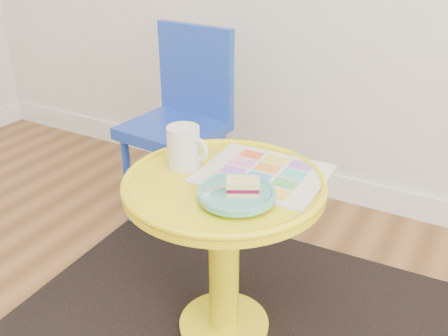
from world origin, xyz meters
The scene contains 8 objects.
rug centered at (0.08, 1.02, 0.00)m, with size 1.30×1.10×0.01m, color black.
side_table centered at (0.08, 1.02, 0.38)m, with size 0.55×0.55×0.52m.
chair centered at (-0.42, 1.56, 0.46)m, with size 0.38×0.38×0.79m.
newspaper centered at (0.15, 1.11, 0.53)m, with size 0.34×0.29×0.01m, color silver.
mug centered at (-0.06, 1.04, 0.59)m, with size 0.13×0.09×0.12m.
plate centered at (0.16, 0.94, 0.54)m, with size 0.19×0.19×0.02m.
cake_slice centered at (0.17, 0.95, 0.57)m, with size 0.10×0.09×0.04m.
fork centered at (0.12, 0.95, 0.55)m, with size 0.08×0.13×0.00m.
Camera 1 is at (0.67, -0.02, 1.15)m, focal length 40.00 mm.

